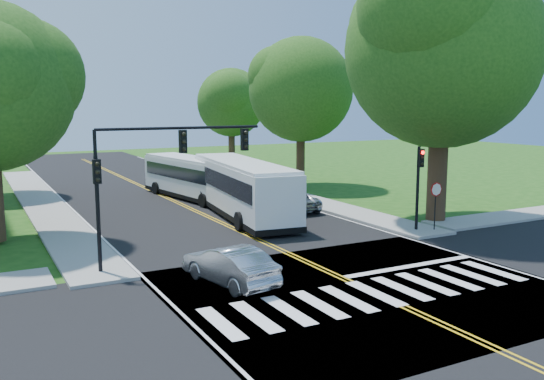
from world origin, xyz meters
TOP-DOWN VIEW (x-y plane):
  - ground at (0.00, 0.00)m, footprint 140.00×140.00m
  - road at (0.00, 18.00)m, footprint 14.00×96.00m
  - cross_road at (0.00, 0.00)m, footprint 60.00×12.00m
  - center_line at (0.00, 22.00)m, footprint 0.36×70.00m
  - edge_line_w at (-6.80, 22.00)m, footprint 0.12×70.00m
  - edge_line_e at (6.80, 22.00)m, footprint 0.12×70.00m
  - crosswalk at (0.00, -0.50)m, footprint 12.60×3.00m
  - stop_bar at (3.50, 1.60)m, footprint 6.60×0.40m
  - sidewalk_nw at (-8.30, 25.00)m, footprint 2.60×40.00m
  - sidewalk_ne at (8.30, 25.00)m, footprint 2.60×40.00m
  - tree_ne_big at (11.00, 8.00)m, footprint 10.80×10.80m
  - tree_east_mid at (11.50, 24.00)m, footprint 8.40×8.40m
  - tree_east_far at (12.50, 40.00)m, footprint 7.20×7.20m
  - signal_nw at (-5.86, 6.43)m, footprint 7.15×0.46m
  - signal_ne at (8.20, 6.44)m, footprint 0.30×0.46m
  - stop_sign at (9.00, 5.98)m, footprint 0.76×0.08m
  - bus_lead at (1.90, 14.79)m, footprint 4.37×13.08m
  - bus_follow at (1.60, 22.20)m, footprint 4.12×11.57m
  - hatchback at (-4.16, 2.98)m, footprint 2.38×4.64m
  - suv at (5.34, 14.95)m, footprint 2.31×4.71m
  - dark_sedan at (5.60, 19.95)m, footprint 3.12×4.99m

SIDE VIEW (x-z plane):
  - ground at x=0.00m, z-range 0.00..0.00m
  - road at x=0.00m, z-range 0.00..0.01m
  - cross_road at x=0.00m, z-range 0.00..0.01m
  - center_line at x=0.00m, z-range 0.01..0.02m
  - edge_line_w at x=-6.80m, z-range 0.01..0.02m
  - edge_line_e at x=6.80m, z-range 0.01..0.02m
  - crosswalk at x=0.00m, z-range 0.01..0.02m
  - stop_bar at x=3.50m, z-range 0.01..0.02m
  - sidewalk_nw at x=-8.30m, z-range 0.00..0.15m
  - sidewalk_ne at x=8.30m, z-range 0.00..0.15m
  - suv at x=5.34m, z-range 0.01..1.30m
  - dark_sedan at x=5.60m, z-range 0.01..1.36m
  - hatchback at x=-4.16m, z-range 0.01..1.47m
  - bus_follow at x=1.60m, z-range 0.09..3.02m
  - bus_lead at x=1.90m, z-range 0.10..3.43m
  - stop_sign at x=9.00m, z-range 0.77..3.30m
  - signal_ne at x=8.20m, z-range 0.76..5.16m
  - signal_nw at x=-5.86m, z-range 1.55..7.21m
  - tree_east_far at x=12.50m, z-range 1.69..12.03m
  - tree_east_mid at x=11.50m, z-range 1.89..13.82m
  - tree_ne_big at x=11.00m, z-range 2.17..17.08m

